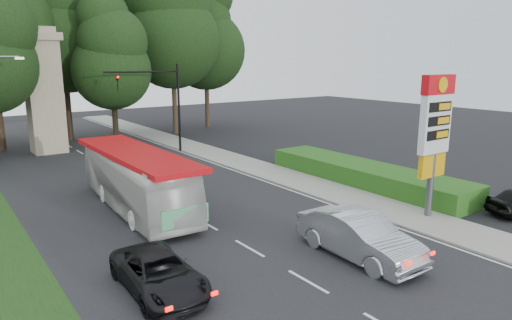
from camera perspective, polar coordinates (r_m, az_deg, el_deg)
ground at (r=16.06m, az=7.74°, el=-15.56°), size 120.00×120.00×0.00m
road_surface at (r=25.40m, az=-11.32°, el=-5.00°), size 14.00×80.00×0.02m
sidewalk_right at (r=29.76m, az=3.68°, el=-2.10°), size 3.00×80.00×0.12m
hedge at (r=28.92m, az=13.38°, el=-1.74°), size 3.00×14.00×1.20m
gas_station_pylon at (r=22.87m, az=21.48°, el=3.87°), size 2.10×0.45×6.85m
traffic_signal_mast at (r=37.65m, az=-11.48°, el=7.85°), size 6.10×0.35×7.20m
monument at (r=40.99m, az=-25.01°, el=7.91°), size 3.00×3.00×10.05m
tree_center_right at (r=46.58m, az=-23.23°, el=15.78°), size 9.24×9.24×18.15m
tree_east_near at (r=49.81m, az=-17.87°, el=14.34°), size 8.12×8.12×15.95m
tree_east_mid at (r=48.11m, az=-10.52°, el=16.80°), size 9.52×9.52×18.70m
tree_far_east at (r=52.14m, az=-6.33°, el=15.47°), size 8.68×8.68×17.05m
tree_monument_right at (r=41.86m, az=-17.70°, el=12.53°), size 6.72×6.72×13.20m
transit_bus at (r=23.97m, az=-14.73°, el=-2.47°), size 3.15×11.02×3.04m
sedan_silver at (r=18.21m, az=12.74°, el=-9.22°), size 2.04×5.43×1.77m
suv_charcoal at (r=15.79m, az=-12.05°, el=-13.66°), size 2.25×4.64×1.27m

